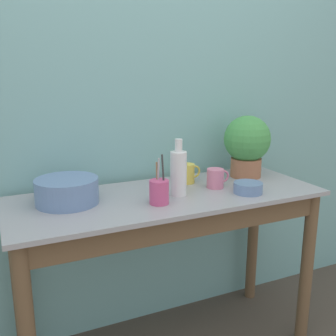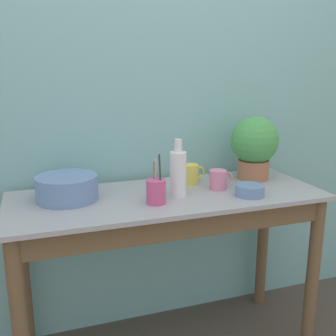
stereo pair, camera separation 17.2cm
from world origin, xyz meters
name	(u,v)px [view 1 (the left image)]	position (x,y,z in m)	size (l,w,h in m)	color
wall_back	(141,99)	(0.00, 0.59, 1.20)	(6.00, 0.05, 2.40)	#7AB2B2
counter_table	(170,231)	(0.00, 0.24, 0.63)	(1.40, 0.53, 0.80)	brown
potted_plant	(247,143)	(0.49, 0.37, 0.98)	(0.24, 0.24, 0.32)	#A36647
bowl_wash_large	(67,191)	(-0.43, 0.33, 0.86)	(0.26, 0.26, 0.11)	#6684B2
bottle_tall	(178,172)	(0.03, 0.23, 0.91)	(0.07, 0.07, 0.25)	white
mug_pink	(216,178)	(0.25, 0.27, 0.85)	(0.12, 0.08, 0.09)	pink
mug_yellow	(187,173)	(0.16, 0.39, 0.85)	(0.12, 0.08, 0.09)	#E5CC4C
bowl_small_blue	(248,188)	(0.33, 0.13, 0.83)	(0.13, 0.13, 0.05)	#6684B2
utensil_cup	(159,191)	(-0.09, 0.17, 0.86)	(0.08, 0.08, 0.21)	#CC4C7F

